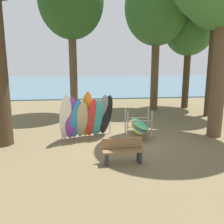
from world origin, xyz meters
The scene contains 8 objects.
ground_plane centered at (0.00, 0.00, 0.00)m, with size 80.00×80.00×0.00m, color brown.
lake_water centered at (0.00, 30.02, 0.05)m, with size 80.00×36.00×0.10m, color #477084.
tree_mid_behind centered at (3.28, 6.72, 6.84)m, with size 4.30×4.30×9.39m.
tree_far_right_back centered at (-2.31, 5.82, 6.88)m, with size 3.92×3.92×9.21m.
tree_deep_back centered at (5.82, 7.19, 5.83)m, with size 3.65×3.65×7.99m.
leaning_board_pile centered at (-1.63, 0.64, 0.97)m, with size 2.51×1.61×2.18m.
board_storage_rack centered at (0.74, 0.74, 0.50)m, with size 1.15×2.13×1.25m.
park_bench centered at (-0.49, -2.14, 0.45)m, with size 1.41×0.46×0.85m.
Camera 1 is at (-1.81, -9.65, 3.36)m, focal length 38.33 mm.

